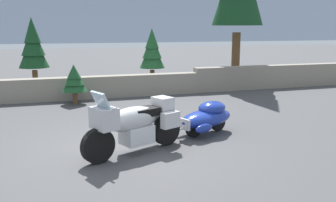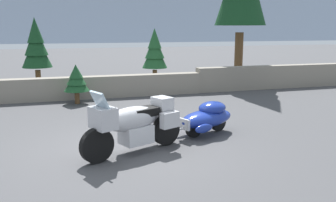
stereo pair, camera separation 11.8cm
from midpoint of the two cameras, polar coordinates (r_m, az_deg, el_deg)
ground_plane at (r=7.49m, az=-7.92°, el=-7.74°), size 80.00×80.00×0.00m
stone_guard_wall at (r=13.09m, az=-12.08°, el=2.29°), size 24.00×0.53×0.95m
distant_ridgeline at (r=103.01m, az=-17.50°, el=14.00°), size 240.00×80.00×16.00m
touring_motorcycle at (r=7.11m, az=-5.85°, el=-3.49°), size 2.18×1.27×1.33m
car_shaped_trailer at (r=8.47m, az=5.76°, el=-2.51°), size 2.17×1.23×0.76m
pine_tree_secondary at (r=15.08m, az=-20.83°, el=8.23°), size 1.15×1.15×2.87m
pine_tree_far_right at (r=15.30m, az=-2.77°, el=8.02°), size 1.07×1.07×2.46m
pine_sapling_near at (r=12.15m, az=-14.91°, el=3.32°), size 0.83×0.83×1.30m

